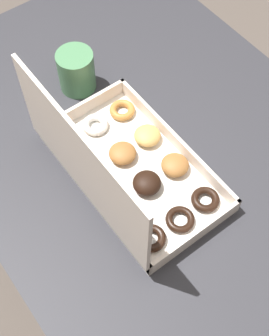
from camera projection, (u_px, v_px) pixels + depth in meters
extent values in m
plane|color=#564C44|center=(153.00, 270.00, 1.67)|extent=(8.00, 8.00, 0.00)
cube|color=#2D2D33|center=(164.00, 163.00, 1.05)|extent=(1.27, 0.81, 0.03)
cylinder|color=#2D2D33|center=(134.00, 58.00, 1.72)|extent=(0.06, 0.06, 0.71)
cube|color=silver|center=(134.00, 172.00, 1.01)|extent=(0.40, 0.23, 0.01)
cube|color=silver|center=(175.00, 140.00, 1.03)|extent=(0.40, 0.01, 0.04)
cube|color=silver|center=(91.00, 195.00, 0.96)|extent=(0.40, 0.01, 0.04)
cube|color=silver|center=(195.00, 236.00, 0.91)|extent=(0.01, 0.23, 0.04)
cube|color=silver|center=(83.00, 108.00, 1.08)|extent=(0.01, 0.23, 0.04)
cube|color=silver|center=(81.00, 163.00, 0.85)|extent=(0.40, 0.01, 0.22)
torus|color=black|center=(206.00, 199.00, 0.97)|extent=(0.06, 0.06, 0.02)
ellipsoid|color=#9E6633|center=(174.00, 166.00, 1.00)|extent=(0.06, 0.06, 0.03)
ellipsoid|color=tan|center=(146.00, 136.00, 1.04)|extent=(0.06, 0.06, 0.03)
torus|color=#B77A38|center=(122.00, 110.00, 1.09)|extent=(0.06, 0.06, 0.02)
torus|color=black|center=(180.00, 220.00, 0.94)|extent=(0.06, 0.06, 0.02)
ellipsoid|color=black|center=(147.00, 183.00, 0.98)|extent=(0.06, 0.06, 0.03)
ellipsoid|color=#9E6633|center=(123.00, 153.00, 1.02)|extent=(0.06, 0.06, 0.03)
torus|color=white|center=(95.00, 125.00, 1.06)|extent=(0.06, 0.06, 0.02)
torus|color=black|center=(151.00, 238.00, 0.92)|extent=(0.06, 0.06, 0.02)
ellipsoid|color=pink|center=(119.00, 203.00, 0.95)|extent=(0.06, 0.06, 0.03)
torus|color=#B77A38|center=(95.00, 171.00, 1.00)|extent=(0.06, 0.06, 0.02)
torus|color=#9E6633|center=(70.00, 141.00, 1.04)|extent=(0.06, 0.06, 0.02)
cylinder|color=#4C8456|center=(76.00, 71.00, 1.10)|extent=(0.09, 0.09, 0.10)
cylinder|color=black|center=(74.00, 57.00, 1.06)|extent=(0.07, 0.07, 0.01)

